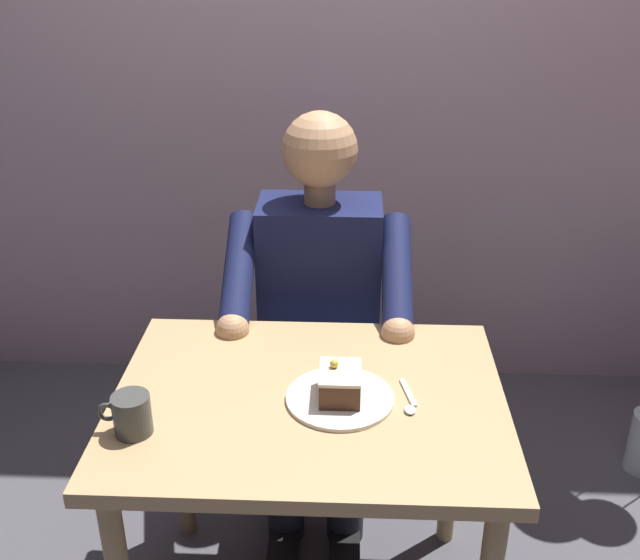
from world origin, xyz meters
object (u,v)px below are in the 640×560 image
Objects in this scene: coffee_cup at (131,414)px; chair at (321,331)px; dining_table at (309,430)px; seated_person at (319,315)px; cake_slice at (340,383)px; dessert_spoon at (409,402)px.

chair is at bearing -113.92° from coffee_cup.
coffee_cup is at bearing 22.31° from dining_table.
seated_person is (0.00, 0.17, 0.15)m from chair.
cake_slice is (-0.07, 0.01, 0.14)m from dining_table.
dessert_spoon is at bearing -167.62° from coffee_cup.
seated_person is 10.49× the size of cake_slice.
chair is (0.00, -0.68, -0.12)m from dining_table.
dining_table is at bearing -10.36° from cake_slice.
chair is 7.61× the size of cake_slice.
dessert_spoon is (-0.23, 0.53, 0.07)m from seated_person.
coffee_cup is at bearing 66.08° from chair.
coffee_cup is (0.37, 0.15, 0.15)m from dining_table.
cake_slice is (-0.07, 0.52, 0.11)m from seated_person.
cake_slice is at bearing 169.64° from dining_table.
seated_person is at bearing -82.14° from cake_slice.
chair is 0.23m from seated_person.
cake_slice reaches higher than dining_table.
seated_person is 10.50× the size of coffee_cup.
chair reaches higher than coffee_cup.
cake_slice is at bearing 95.93° from chair.
dining_table is 6.35× the size of dessert_spoon.
coffee_cup reaches higher than dining_table.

